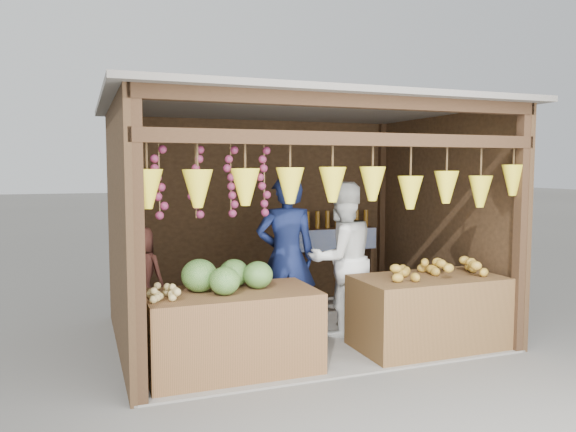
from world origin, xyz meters
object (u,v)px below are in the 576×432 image
object	(u,v)px
counter_right	(428,313)
vendor_seated	(141,276)
counter_left	(232,332)
man_standing	(286,257)
woman_standing	(341,259)

from	to	relation	value
counter_right	vendor_seated	world-z (taller)	vendor_seated
vendor_seated	counter_left	bearing A→B (deg)	161.14
counter_right	man_standing	xyz separation A→B (m)	(-1.29, 0.89, 0.54)
counter_right	man_standing	bearing A→B (deg)	145.35
counter_left	vendor_seated	bearing A→B (deg)	126.69
counter_right	counter_left	bearing A→B (deg)	178.71
man_standing	woman_standing	xyz separation A→B (m)	(0.64, -0.11, -0.04)
counter_left	vendor_seated	xyz separation A→B (m)	(-0.73, 0.98, 0.41)
man_standing	vendor_seated	world-z (taller)	man_standing
counter_left	woman_standing	world-z (taller)	woman_standing
man_standing	woman_standing	distance (m)	0.65
counter_right	woman_standing	distance (m)	1.14
man_standing	vendor_seated	bearing A→B (deg)	8.18
counter_left	counter_right	distance (m)	2.15
man_standing	vendor_seated	xyz separation A→B (m)	(-1.59, 0.14, -0.13)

